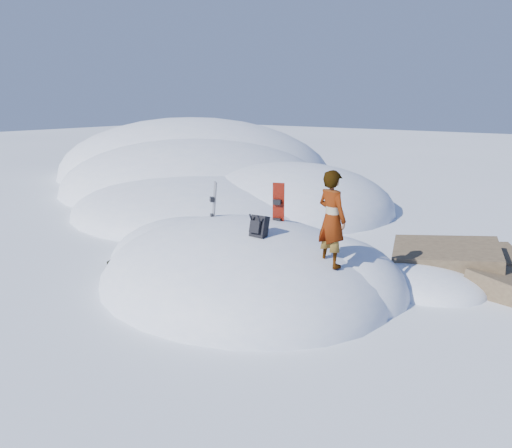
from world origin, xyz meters
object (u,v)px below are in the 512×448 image
Objects in this scene: snowboard_dark at (213,210)px; person at (332,219)px; snowboard_red at (278,213)px; backpack at (259,226)px.

person is (3.52, -0.57, 0.39)m from snowboard_dark.
snowboard_red is at bearing 57.51° from snowboard_dark.
snowboard_dark is 2.16m from backpack.
backpack is at bearing 15.83° from snowboard_dark.
backpack is 1.59m from person.
person reaches higher than backpack.
person is at bearing 29.54° from snowboard_dark.
backpack is at bearing 29.09° from person.
snowboard_red is 0.78× the size of person.
backpack is (1.99, -0.84, 0.06)m from snowboard_dark.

